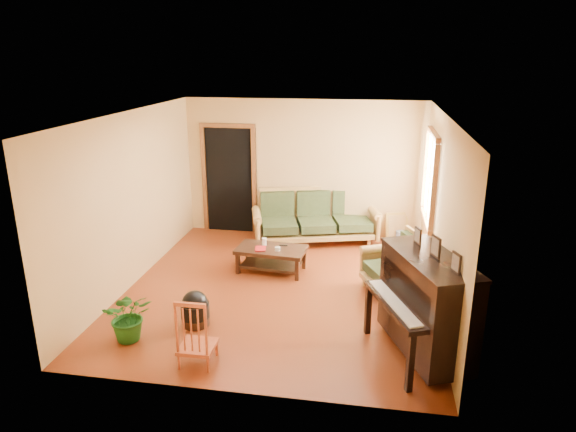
% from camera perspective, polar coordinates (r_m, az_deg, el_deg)
% --- Properties ---
extents(floor, '(5.00, 5.00, 0.00)m').
position_cam_1_polar(floor, '(7.81, -0.96, -8.11)').
color(floor, '#581E0B').
rests_on(floor, ground).
extents(doorway, '(1.08, 0.16, 2.05)m').
position_cam_1_polar(doorway, '(10.07, -6.55, 3.95)').
color(doorway, black).
rests_on(doorway, floor).
extents(window, '(0.12, 1.36, 1.46)m').
position_cam_1_polar(window, '(8.48, 15.54, 4.09)').
color(window, white).
rests_on(window, right_wall).
extents(sofa, '(2.45, 1.53, 0.97)m').
position_cam_1_polar(sofa, '(9.52, 3.10, -0.14)').
color(sofa, '#A67B3C').
rests_on(sofa, floor).
extents(coffee_table, '(1.16, 0.70, 0.40)m').
position_cam_1_polar(coffee_table, '(8.35, -1.85, -4.85)').
color(coffee_table, black).
rests_on(coffee_table, floor).
extents(armchair, '(1.17, 1.19, 0.91)m').
position_cam_1_polar(armchair, '(7.67, 11.70, -5.29)').
color(armchair, '#A67B3C').
rests_on(armchair, floor).
extents(piano, '(1.30, 1.61, 1.24)m').
position_cam_1_polar(piano, '(6.18, 15.12, -9.75)').
color(piano, black).
rests_on(piano, floor).
extents(footstool, '(0.43, 0.43, 0.35)m').
position_cam_1_polar(footstool, '(6.90, -10.26, -10.50)').
color(footstool, black).
rests_on(footstool, floor).
extents(red_chair, '(0.40, 0.43, 0.84)m').
position_cam_1_polar(red_chair, '(6.01, -10.11, -12.36)').
color(red_chair, '#973A1B').
rests_on(red_chair, floor).
extents(leaning_frame, '(0.43, 0.23, 0.57)m').
position_cam_1_polar(leaning_frame, '(9.85, 11.99, -1.13)').
color(leaning_frame, '#B9943D').
rests_on(leaning_frame, floor).
extents(ceramic_crock, '(0.21, 0.21, 0.23)m').
position_cam_1_polar(ceramic_crock, '(9.82, 12.40, -2.28)').
color(ceramic_crock, '#344D9D').
rests_on(ceramic_crock, floor).
extents(potted_plant, '(0.74, 0.70, 0.65)m').
position_cam_1_polar(potted_plant, '(6.70, -17.25, -10.53)').
color(potted_plant, '#1A5618').
rests_on(potted_plant, floor).
extents(book, '(0.21, 0.26, 0.02)m').
position_cam_1_polar(book, '(8.22, -3.69, -3.66)').
color(book, '#A61616').
rests_on(book, coffee_table).
extents(candle, '(0.10, 0.10, 0.13)m').
position_cam_1_polar(candle, '(8.36, -2.66, -2.88)').
color(candle, white).
rests_on(candle, coffee_table).
extents(glass_jar, '(0.11, 0.11, 0.06)m').
position_cam_1_polar(glass_jar, '(8.16, -1.16, -3.66)').
color(glass_jar, silver).
rests_on(glass_jar, coffee_table).
extents(remote, '(0.14, 0.05, 0.01)m').
position_cam_1_polar(remote, '(8.36, -0.51, -3.28)').
color(remote, black).
rests_on(remote, coffee_table).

